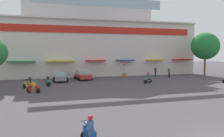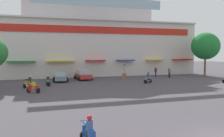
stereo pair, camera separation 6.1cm
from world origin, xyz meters
name	(u,v)px [view 1 (the left image)]	position (x,y,z in m)	size (l,w,h in m)	color
ground_plane	(131,94)	(0.00, 13.00, 0.00)	(128.00, 128.00, 0.00)	#4B454B
colonial_building	(86,32)	(0.00, 35.86, 8.08)	(40.50, 16.13, 19.20)	silver
plaza_tree_1	(205,46)	(19.49, 25.79, 5.34)	(5.14, 4.67, 7.74)	brown
parked_car_0	(60,77)	(-5.97, 25.93, 0.72)	(2.42, 4.35, 1.41)	slate
parked_car_1	(83,75)	(-2.40, 26.85, 0.75)	(2.64, 3.99, 1.50)	red
scooter_rider_1	(90,133)	(-6.89, 1.34, 0.62)	(0.64, 1.51, 1.50)	black
scooter_rider_3	(148,79)	(5.50, 20.28, 0.64)	(1.48, 1.27, 1.53)	black
scooter_rider_6	(34,87)	(-9.60, 16.95, 0.59)	(1.40, 1.18, 1.43)	black
scooter_rider_7	(48,81)	(-7.89, 21.84, 0.59)	(0.53, 1.42, 1.45)	black
scooter_rider_9	(29,83)	(-10.14, 20.74, 0.63)	(1.41, 1.08, 1.53)	black
pedestrian_0	(156,71)	(10.36, 27.12, 0.97)	(0.56, 0.56, 1.73)	#2C254B
pedestrian_1	(169,71)	(13.12, 27.35, 0.89)	(0.52, 0.52, 1.58)	#55404A
pedestrian_2	(169,72)	(11.83, 25.04, 0.92)	(0.51, 0.51, 1.62)	black
balloon_vendor_cart	(124,72)	(4.47, 26.94, 1.00)	(0.99, 1.08, 2.54)	#9B6443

